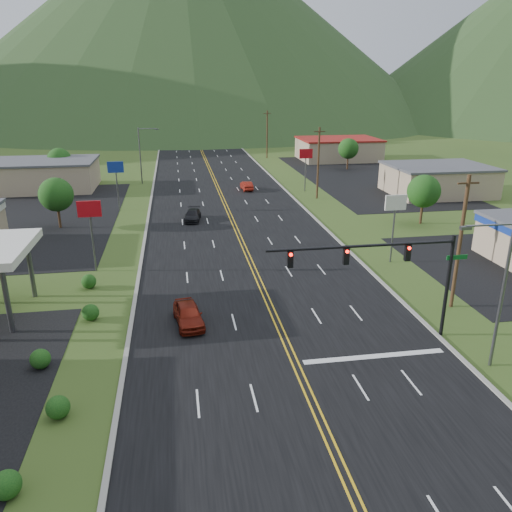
{
  "coord_description": "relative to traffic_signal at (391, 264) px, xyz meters",
  "views": [
    {
      "loc": [
        -6.53,
        -13.43,
        16.16
      ],
      "look_at": [
        -1.25,
        19.09,
        4.5
      ],
      "focal_mm": 35.0,
      "sensor_mm": 36.0,
      "label": 1
    }
  ],
  "objects": [
    {
      "name": "traffic_signal",
      "position": [
        0.0,
        0.0,
        0.0
      ],
      "size": [
        13.1,
        0.43,
        7.0
      ],
      "color": "black",
      "rests_on": "ground"
    },
    {
      "name": "streetlight_east",
      "position": [
        4.7,
        -4.0,
        -0.15
      ],
      "size": [
        3.28,
        0.25,
        9.0
      ],
      "color": "#59595E",
      "rests_on": "ground"
    },
    {
      "name": "streetlight_west",
      "position": [
        -18.16,
        56.0,
        -0.15
      ],
      "size": [
        3.28,
        0.25,
        9.0
      ],
      "color": "#59595E",
      "rests_on": "ground"
    },
    {
      "name": "building_west_far",
      "position": [
        -34.48,
        54.0,
        -3.07
      ],
      "size": [
        18.4,
        11.4,
        4.5
      ],
      "color": "tan",
      "rests_on": "ground"
    },
    {
      "name": "building_east_mid",
      "position": [
        25.52,
        41.0,
        -3.17
      ],
      "size": [
        14.4,
        11.4,
        4.3
      ],
      "color": "tan",
      "rests_on": "ground"
    },
    {
      "name": "building_east_far",
      "position": [
        21.52,
        76.0,
        -3.07
      ],
      "size": [
        16.4,
        12.4,
        4.5
      ],
      "color": "tan",
      "rests_on": "ground"
    },
    {
      "name": "pole_sign_west_a",
      "position": [
        -20.48,
        16.0,
        -0.28
      ],
      "size": [
        2.0,
        0.18,
        6.4
      ],
      "color": "#59595E",
      "rests_on": "ground"
    },
    {
      "name": "pole_sign_west_b",
      "position": [
        -20.48,
        38.0,
        -0.28
      ],
      "size": [
        2.0,
        0.18,
        6.4
      ],
      "color": "#59595E",
      "rests_on": "ground"
    },
    {
      "name": "pole_sign_east_a",
      "position": [
        6.52,
        14.0,
        -0.28
      ],
      "size": [
        2.0,
        0.18,
        6.4
      ],
      "color": "#59595E",
      "rests_on": "ground"
    },
    {
      "name": "pole_sign_east_b",
      "position": [
        6.52,
        46.0,
        -0.28
      ],
      "size": [
        2.0,
        0.18,
        6.4
      ],
      "color": "#59595E",
      "rests_on": "ground"
    },
    {
      "name": "tree_west_a",
      "position": [
        -26.48,
        31.0,
        -1.44
      ],
      "size": [
        3.84,
        3.84,
        5.82
      ],
      "color": "#382314",
      "rests_on": "ground"
    },
    {
      "name": "tree_west_b",
      "position": [
        -31.48,
        58.0,
        -1.44
      ],
      "size": [
        3.84,
        3.84,
        5.82
      ],
      "color": "#382314",
      "rests_on": "ground"
    },
    {
      "name": "tree_east_a",
      "position": [
        15.52,
        26.0,
        -1.44
      ],
      "size": [
        3.84,
        3.84,
        5.82
      ],
      "color": "#382314",
      "rests_on": "ground"
    },
    {
      "name": "tree_east_b",
      "position": [
        19.52,
        64.0,
        -1.44
      ],
      "size": [
        3.84,
        3.84,
        5.82
      ],
      "color": "#382314",
      "rests_on": "ground"
    },
    {
      "name": "utility_pole_a",
      "position": [
        7.02,
        4.0,
        -0.2
      ],
      "size": [
        1.6,
        0.28,
        10.0
      ],
      "color": "#382314",
      "rests_on": "ground"
    },
    {
      "name": "utility_pole_b",
      "position": [
        7.02,
        41.0,
        -0.2
      ],
      "size": [
        1.6,
        0.28,
        10.0
      ],
      "color": "#382314",
      "rests_on": "ground"
    },
    {
      "name": "utility_pole_c",
      "position": [
        7.02,
        81.0,
        -0.2
      ],
      "size": [
        1.6,
        0.28,
        10.0
      ],
      "color": "#382314",
      "rests_on": "ground"
    },
    {
      "name": "utility_pole_d",
      "position": [
        7.02,
        121.0,
        -0.2
      ],
      "size": [
        1.6,
        0.28,
        10.0
      ],
      "color": "#382314",
      "rests_on": "ground"
    },
    {
      "name": "mountain_n",
      "position": [
        -6.48,
        206.0,
        37.17
      ],
      "size": [
        220.0,
        220.0,
        85.0
      ],
      "primitive_type": "cone",
      "color": "#223C1B",
      "rests_on": "ground"
    },
    {
      "name": "car_red_near",
      "position": [
        -12.64,
        4.21,
        -4.58
      ],
      "size": [
        2.34,
        4.61,
        1.5
      ],
      "primitive_type": "imported",
      "rotation": [
        0.0,
        0.0,
        0.13
      ],
      "color": "maroon",
      "rests_on": "ground"
    },
    {
      "name": "car_dark_mid",
      "position": [
        -11.21,
        31.59,
        -4.69
      ],
      "size": [
        2.38,
        4.61,
        1.28
      ],
      "primitive_type": "imported",
      "rotation": [
        0.0,
        0.0,
        -0.14
      ],
      "color": "black",
      "rests_on": "ground"
    },
    {
      "name": "car_red_far",
      "position": [
        -2.22,
        48.12,
        -4.66
      ],
      "size": [
        1.62,
        4.11,
        1.33
      ],
      "primitive_type": "imported",
      "rotation": [
        0.0,
        0.0,
        3.19
      ],
      "color": "maroon",
      "rests_on": "ground"
    }
  ]
}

